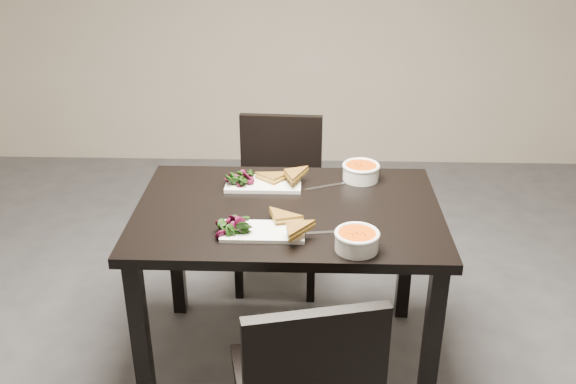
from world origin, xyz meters
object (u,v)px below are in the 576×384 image
(table, at_px, (288,230))
(soup_bowl_near, at_px, (357,239))
(soup_bowl_far, at_px, (361,171))
(plate_near, at_px, (263,232))
(chair_far, at_px, (279,190))
(plate_far, at_px, (263,184))

(table, bearing_deg, soup_bowl_near, -50.93)
(soup_bowl_far, bearing_deg, plate_near, -128.66)
(chair_far, relative_size, soup_bowl_near, 5.39)
(chair_far, xyz_separation_m, soup_bowl_near, (0.32, -1.02, 0.31))
(chair_far, xyz_separation_m, soup_bowl_far, (0.37, -0.43, 0.31))
(table, height_order, chair_far, chair_far)
(table, distance_m, soup_bowl_far, 0.44)
(chair_far, bearing_deg, soup_bowl_far, -46.22)
(table, xyz_separation_m, chair_far, (-0.07, 0.71, -0.17))
(table, distance_m, plate_far, 0.25)
(soup_bowl_far, bearing_deg, plate_far, -169.27)
(soup_bowl_near, distance_m, plate_far, 0.62)
(table, xyz_separation_m, soup_bowl_near, (0.25, -0.31, 0.14))
(chair_far, xyz_separation_m, plate_far, (-0.04, -0.51, 0.27))
(table, bearing_deg, plate_near, -112.35)
(soup_bowl_near, bearing_deg, soup_bowl_far, 84.64)
(chair_far, height_order, soup_bowl_near, chair_far)
(plate_near, height_order, soup_bowl_far, soup_bowl_far)
(table, distance_m, soup_bowl_near, 0.42)
(plate_near, distance_m, soup_bowl_near, 0.35)
(soup_bowl_near, relative_size, soup_bowl_far, 0.98)
(plate_far, bearing_deg, table, -61.35)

